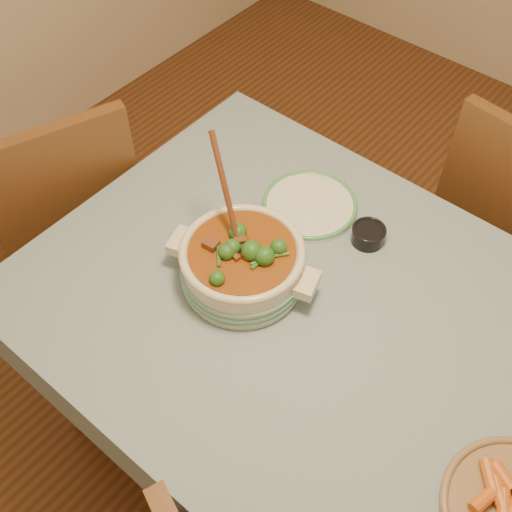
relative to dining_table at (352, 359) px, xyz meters
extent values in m
plane|color=#462914|center=(0.00, 0.00, -0.66)|extent=(4.50, 4.50, 0.00)
cube|color=brown|center=(0.00, 0.00, 0.06)|extent=(1.60, 1.00, 0.05)
cube|color=gray|center=(0.00, 0.00, 0.09)|extent=(1.68, 1.08, 0.01)
cylinder|color=brown|center=(-0.73, -0.43, -0.31)|extent=(0.07, 0.07, 0.70)
cylinder|color=brown|center=(-0.73, 0.43, -0.31)|extent=(0.07, 0.07, 0.70)
cylinder|color=beige|center=(-0.32, -0.04, 0.15)|extent=(0.37, 0.37, 0.12)
torus|color=beige|center=(-0.32, -0.04, 0.21)|extent=(0.31, 0.31, 0.02)
cube|color=beige|center=(-0.16, 0.01, 0.17)|extent=(0.07, 0.09, 0.03)
cube|color=beige|center=(-0.48, -0.09, 0.17)|extent=(0.07, 0.09, 0.03)
cylinder|color=brown|center=(-0.32, -0.04, 0.20)|extent=(0.26, 0.26, 0.02)
cylinder|color=silver|center=(-0.34, 0.27, 0.10)|extent=(0.30, 0.30, 0.02)
torus|color=#439457|center=(-0.34, 0.27, 0.11)|extent=(0.26, 0.26, 0.01)
cylinder|color=black|center=(-0.15, 0.27, 0.11)|extent=(0.11, 0.11, 0.04)
torus|color=black|center=(-0.15, 0.27, 0.14)|extent=(0.09, 0.09, 0.01)
cylinder|color=black|center=(-0.15, 0.27, 0.13)|extent=(0.07, 0.07, 0.01)
cube|color=brown|center=(0.07, 0.71, 0.05)|extent=(0.45, 0.09, 0.48)
cylinder|color=brown|center=(-0.08, 1.12, -0.43)|extent=(0.04, 0.04, 0.48)
cylinder|color=brown|center=(-0.12, 0.75, -0.43)|extent=(0.04, 0.04, 0.48)
cube|color=brown|center=(-1.14, -0.04, -0.19)|extent=(0.57, 0.57, 0.04)
cube|color=brown|center=(-0.95, -0.10, 0.05)|extent=(0.19, 0.43, 0.48)
cylinder|color=brown|center=(-1.25, 0.21, -0.43)|extent=(0.04, 0.04, 0.48)
cylinder|color=brown|center=(-1.38, -0.15, -0.43)|extent=(0.04, 0.04, 0.48)
cylinder|color=brown|center=(-0.90, 0.08, -0.43)|extent=(0.04, 0.04, 0.48)
cylinder|color=brown|center=(-1.03, -0.28, -0.43)|extent=(0.04, 0.04, 0.48)
camera|label=1|loc=(0.33, -0.76, 1.40)|focal=45.00mm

